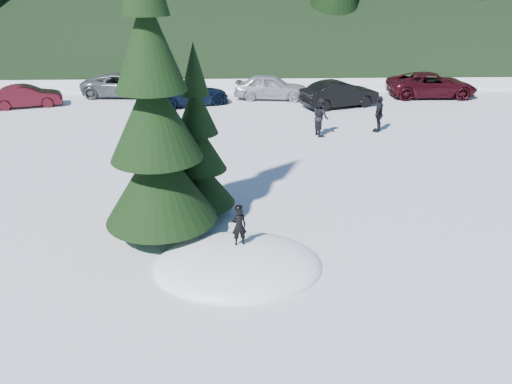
{
  "coord_description": "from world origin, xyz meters",
  "views": [
    {
      "loc": [
        0.1,
        -11.33,
        7.0
      ],
      "look_at": [
        0.55,
        2.39,
        1.1
      ],
      "focal_mm": 35.0,
      "sensor_mm": 36.0,
      "label": 1
    }
  ],
  "objects_px": {
    "child_skier": "(239,226)",
    "spruce_tall": "(155,126)",
    "adult_1": "(379,114)",
    "car_3": "(189,94)",
    "spruce_short": "(198,152)",
    "adult_0": "(321,117)",
    "car_5": "(340,94)",
    "car_2": "(124,85)",
    "car_4": "(271,87)",
    "car_6": "(432,85)",
    "car_1": "(27,96)"
  },
  "relations": [
    {
      "from": "car_5",
      "to": "child_skier",
      "type": "bearing_deg",
      "value": 140.82
    },
    {
      "from": "spruce_short",
      "to": "child_skier",
      "type": "relative_size",
      "value": 4.99
    },
    {
      "from": "car_3",
      "to": "car_5",
      "type": "xyz_separation_m",
      "value": [
        8.87,
        -0.73,
        0.07
      ]
    },
    {
      "from": "adult_1",
      "to": "car_3",
      "type": "bearing_deg",
      "value": -95.37
    },
    {
      "from": "spruce_short",
      "to": "adult_1",
      "type": "bearing_deg",
      "value": 48.55
    },
    {
      "from": "spruce_tall",
      "to": "car_4",
      "type": "xyz_separation_m",
      "value": [
        4.24,
        17.94,
        -2.55
      ]
    },
    {
      "from": "car_2",
      "to": "car_5",
      "type": "height_order",
      "value": "car_5"
    },
    {
      "from": "car_1",
      "to": "car_4",
      "type": "bearing_deg",
      "value": -101.46
    },
    {
      "from": "spruce_tall",
      "to": "car_5",
      "type": "bearing_deg",
      "value": 62.61
    },
    {
      "from": "car_2",
      "to": "spruce_short",
      "type": "bearing_deg",
      "value": -156.9
    },
    {
      "from": "adult_1",
      "to": "car_3",
      "type": "distance_m",
      "value": 11.45
    },
    {
      "from": "car_6",
      "to": "car_5",
      "type": "bearing_deg",
      "value": 112.46
    },
    {
      "from": "spruce_tall",
      "to": "child_skier",
      "type": "height_order",
      "value": "spruce_tall"
    },
    {
      "from": "car_1",
      "to": "car_6",
      "type": "xyz_separation_m",
      "value": [
        24.67,
        1.91,
        0.13
      ]
    },
    {
      "from": "adult_0",
      "to": "adult_1",
      "type": "height_order",
      "value": "adult_0"
    },
    {
      "from": "car_2",
      "to": "car_3",
      "type": "xyz_separation_m",
      "value": [
        4.35,
        -2.57,
        -0.04
      ]
    },
    {
      "from": "adult_0",
      "to": "car_4",
      "type": "xyz_separation_m",
      "value": [
        -1.91,
        7.91,
        -0.13
      ]
    },
    {
      "from": "spruce_tall",
      "to": "car_4",
      "type": "bearing_deg",
      "value": 76.71
    },
    {
      "from": "car_4",
      "to": "adult_1",
      "type": "bearing_deg",
      "value": -139.29
    },
    {
      "from": "car_4",
      "to": "car_1",
      "type": "bearing_deg",
      "value": 103.74
    },
    {
      "from": "car_2",
      "to": "car_6",
      "type": "xyz_separation_m",
      "value": [
        19.56,
        -0.79,
        0.04
      ]
    },
    {
      "from": "spruce_tall",
      "to": "car_1",
      "type": "distance_m",
      "value": 19.42
    },
    {
      "from": "spruce_tall",
      "to": "car_6",
      "type": "height_order",
      "value": "spruce_tall"
    },
    {
      "from": "car_4",
      "to": "spruce_short",
      "type": "bearing_deg",
      "value": 176.28
    },
    {
      "from": "adult_0",
      "to": "car_1",
      "type": "distance_m",
      "value": 17.5
    },
    {
      "from": "car_5",
      "to": "car_6",
      "type": "height_order",
      "value": "car_6"
    },
    {
      "from": "car_2",
      "to": "car_4",
      "type": "distance_m",
      "value": 9.37
    },
    {
      "from": "adult_0",
      "to": "car_6",
      "type": "bearing_deg",
      "value": -60.51
    },
    {
      "from": "child_skier",
      "to": "car_5",
      "type": "relative_size",
      "value": 0.23
    },
    {
      "from": "adult_1",
      "to": "car_2",
      "type": "relative_size",
      "value": 0.34
    },
    {
      "from": "spruce_tall",
      "to": "adult_1",
      "type": "distance_m",
      "value": 14.15
    },
    {
      "from": "child_skier",
      "to": "car_6",
      "type": "xyz_separation_m",
      "value": [
        12.25,
        19.7,
        -0.25
      ]
    },
    {
      "from": "child_skier",
      "to": "spruce_tall",
      "type": "bearing_deg",
      "value": -44.12
    },
    {
      "from": "child_skier",
      "to": "car_1",
      "type": "distance_m",
      "value": 21.7
    },
    {
      "from": "spruce_tall",
      "to": "child_skier",
      "type": "bearing_deg",
      "value": -33.35
    },
    {
      "from": "spruce_tall",
      "to": "car_2",
      "type": "xyz_separation_m",
      "value": [
        -5.07,
        19.02,
        -2.59
      ]
    },
    {
      "from": "spruce_short",
      "to": "car_4",
      "type": "relative_size",
      "value": 1.19
    },
    {
      "from": "car_2",
      "to": "car_5",
      "type": "bearing_deg",
      "value": -99.91
    },
    {
      "from": "car_4",
      "to": "car_6",
      "type": "bearing_deg",
      "value": -81.0
    },
    {
      "from": "spruce_tall",
      "to": "car_3",
      "type": "xyz_separation_m",
      "value": [
        -0.72,
        16.45,
        -2.63
      ]
    },
    {
      "from": "spruce_short",
      "to": "spruce_tall",
      "type": "bearing_deg",
      "value": -125.54
    },
    {
      "from": "car_1",
      "to": "car_3",
      "type": "bearing_deg",
      "value": -107.04
    },
    {
      "from": "adult_0",
      "to": "car_3",
      "type": "relative_size",
      "value": 0.38
    },
    {
      "from": "spruce_tall",
      "to": "spruce_short",
      "type": "bearing_deg",
      "value": 54.46
    },
    {
      "from": "child_skier",
      "to": "adult_0",
      "type": "distance_m",
      "value": 12.14
    },
    {
      "from": "spruce_short",
      "to": "car_6",
      "type": "height_order",
      "value": "spruce_short"
    },
    {
      "from": "car_3",
      "to": "adult_0",
      "type": "bearing_deg",
      "value": -155.25
    },
    {
      "from": "spruce_short",
      "to": "car_4",
      "type": "distance_m",
      "value": 16.9
    },
    {
      "from": "adult_1",
      "to": "car_4",
      "type": "height_order",
      "value": "adult_1"
    },
    {
      "from": "adult_1",
      "to": "car_6",
      "type": "xyz_separation_m",
      "value": [
        5.4,
        7.67,
        -0.12
      ]
    }
  ]
}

